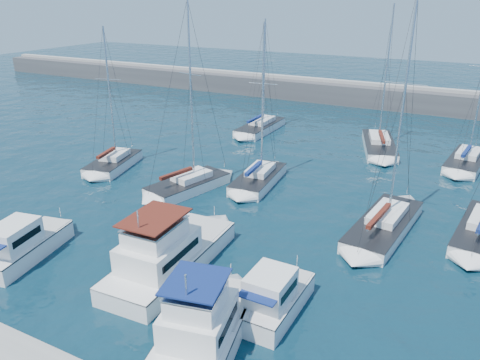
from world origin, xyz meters
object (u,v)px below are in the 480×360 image
at_px(motor_yacht_stbd_inner, 203,327).
at_px(sailboat_mid_b, 188,184).
at_px(motor_yacht_port_inner, 167,256).
at_px(sailboat_mid_c, 259,178).
at_px(sailboat_back_c, 467,161).
at_px(motor_yacht_stbd_outer, 273,299).
at_px(sailboat_mid_a, 114,163).
at_px(sailboat_mid_d, 384,225).
at_px(sailboat_back_b, 379,145).
at_px(motor_yacht_port_outer, 23,246).
at_px(sailboat_back_a, 260,127).

bearing_deg(motor_yacht_stbd_inner, sailboat_mid_b, 113.78).
height_order(motor_yacht_stbd_inner, sailboat_mid_b, sailboat_mid_b).
distance_m(motor_yacht_port_inner, sailboat_mid_c, 15.87).
xyz_separation_m(motor_yacht_stbd_inner, sailboat_back_c, (9.86, 34.46, -0.60)).
bearing_deg(sailboat_back_c, sailboat_mid_b, -132.87).
height_order(motor_yacht_stbd_outer, sailboat_mid_a, sailboat_mid_a).
height_order(motor_yacht_stbd_inner, sailboat_mid_d, sailboat_mid_d).
bearing_deg(sailboat_back_b, motor_yacht_stbd_outer, -104.99).
relative_size(motor_yacht_port_outer, sailboat_back_c, 0.45).
bearing_deg(motor_yacht_port_inner, sailboat_mid_b, 115.38).
height_order(motor_yacht_stbd_inner, sailboat_back_c, sailboat_back_c).
distance_m(sailboat_mid_c, sailboat_back_b, 17.16).
xyz_separation_m(motor_yacht_port_outer, sailboat_mid_d, (20.18, 14.79, -0.41)).
relative_size(sailboat_mid_c, sailboat_mid_d, 0.84).
bearing_deg(sailboat_back_a, sailboat_mid_c, -64.60).
height_order(motor_yacht_port_outer, motor_yacht_stbd_outer, same).
height_order(sailboat_back_b, sailboat_back_c, sailboat_back_c).
xyz_separation_m(sailboat_mid_c, sailboat_back_a, (-7.37, 16.04, -0.02)).
distance_m(motor_yacht_stbd_inner, sailboat_mid_d, 17.17).
bearing_deg(sailboat_back_c, motor_yacht_stbd_outer, -97.70).
xyz_separation_m(sailboat_back_b, sailboat_back_c, (9.01, -1.31, 0.02)).
bearing_deg(sailboat_back_c, sailboat_back_b, 178.37).
height_order(motor_yacht_stbd_inner, motor_yacht_stbd_outer, motor_yacht_stbd_inner).
relative_size(motor_yacht_stbd_inner, sailboat_back_a, 0.60).
bearing_deg(sailboat_mid_d, motor_yacht_stbd_inner, -102.11).
height_order(motor_yacht_port_outer, sailboat_back_a, sailboat_back_a).
bearing_deg(motor_yacht_port_inner, sailboat_mid_c, 92.06).
distance_m(motor_yacht_stbd_inner, sailboat_mid_a, 27.63).
xyz_separation_m(motor_yacht_stbd_inner, motor_yacht_stbd_outer, (2.04, 3.86, -0.19)).
bearing_deg(motor_yacht_stbd_inner, sailboat_back_c, 62.17).
distance_m(motor_yacht_port_outer, sailboat_back_a, 34.93).
height_order(sailboat_mid_d, sailboat_back_b, sailboat_mid_d).
distance_m(motor_yacht_stbd_inner, sailboat_mid_c, 21.46).
height_order(motor_yacht_stbd_inner, sailboat_mid_a, sailboat_mid_a).
distance_m(sailboat_mid_a, sailboat_mid_d, 26.80).
bearing_deg(motor_yacht_port_outer, sailboat_mid_d, 25.78).
bearing_deg(sailboat_back_a, motor_yacht_port_inner, -74.18).
distance_m(motor_yacht_stbd_outer, sailboat_back_c, 31.59).
xyz_separation_m(motor_yacht_stbd_outer, sailboat_mid_d, (3.36, 12.42, -0.41)).
height_order(motor_yacht_port_inner, sailboat_back_b, sailboat_back_b).
bearing_deg(sailboat_mid_d, sailboat_mid_c, 167.56).
relative_size(motor_yacht_port_outer, sailboat_back_a, 0.51).
distance_m(sailboat_mid_a, sailboat_mid_b, 9.88).
bearing_deg(motor_yacht_stbd_outer, sailboat_back_b, 93.12).
bearing_deg(motor_yacht_stbd_inner, sailboat_mid_a, 128.85).
bearing_deg(sailboat_mid_c, sailboat_mid_b, -144.09).
xyz_separation_m(motor_yacht_port_inner, motor_yacht_stbd_outer, (7.52, -0.70, -0.19)).
bearing_deg(sailboat_mid_a, sailboat_mid_c, -2.09).
distance_m(motor_yacht_port_outer, sailboat_mid_b, 15.02).
distance_m(sailboat_mid_d, sailboat_back_b, 20.01).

